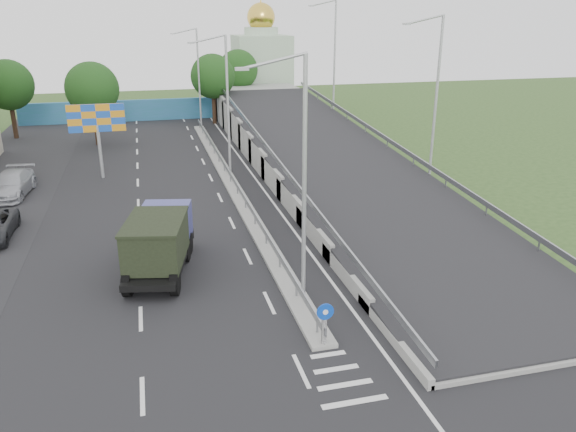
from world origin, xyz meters
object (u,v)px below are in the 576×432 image
object	(u,v)px
lamp_post_mid	(225,99)
sign_bollard	(324,324)
billboard	(97,122)
lamp_post_far	(197,73)
lamp_post_near	(300,169)
church	(262,65)
parked_car_d	(11,184)
dump_truck	(160,240)

from	to	relation	value
lamp_post_mid	sign_bollard	bearing A→B (deg)	-90.26
sign_bollard	billboard	size ratio (longest dim) A/B	0.30
lamp_post_mid	lamp_post_far	size ratio (longest dim) A/B	1.00
lamp_post_near	church	distance (m)	54.90
lamp_post_mid	parked_car_d	bearing A→B (deg)	-176.13
sign_bollard	lamp_post_near	size ratio (longest dim) A/B	0.17
dump_truck	church	bearing A→B (deg)	84.86
parked_car_d	church	bearing A→B (deg)	60.34
church	dump_truck	world-z (taller)	church
lamp_post_near	billboard	size ratio (longest dim) A/B	1.83
lamp_post_mid	billboard	distance (m)	9.47
lamp_post_mid	lamp_post_far	bearing A→B (deg)	90.00
dump_truck	parked_car_d	size ratio (longest dim) A/B	1.24
lamp_post_far	billboard	distance (m)	20.24
lamp_post_near	lamp_post_far	xyz separation A→B (m)	(0.00, 40.00, 0.00)
dump_truck	parked_car_d	bearing A→B (deg)	134.67
lamp_post_far	dump_truck	world-z (taller)	lamp_post_far
lamp_post_near	church	size ratio (longest dim) A/B	0.73
lamp_post_far	church	xyz separation A→B (m)	(9.89, 14.00, -0.50)
lamp_post_near	billboard	bearing A→B (deg)	112.49
sign_bollard	parked_car_d	world-z (taller)	sign_bollard
lamp_post_far	parked_car_d	xyz separation A→B (m)	(-14.80, -21.00, -5.01)
dump_truck	parked_car_d	world-z (taller)	dump_truck
lamp_post_far	parked_car_d	bearing A→B (deg)	-125.17
sign_bollard	church	xyz separation A→B (m)	(10.00, 57.83, 4.28)
lamp_post_near	lamp_post_mid	bearing A→B (deg)	90.00
lamp_post_near	lamp_post_far	size ratio (longest dim) A/B	1.00
billboard	dump_truck	size ratio (longest dim) A/B	0.80
lamp_post_mid	dump_truck	bearing A→B (deg)	-109.72
sign_bollard	lamp_post_near	world-z (taller)	lamp_post_near
lamp_post_near	lamp_post_mid	distance (m)	20.00
lamp_post_far	billboard	bearing A→B (deg)	-116.84
dump_truck	billboard	bearing A→B (deg)	113.65
church	dump_truck	xyz separation A→B (m)	(-15.45, -49.52, -3.73)
church	billboard	size ratio (longest dim) A/B	2.51
dump_truck	lamp_post_far	bearing A→B (deg)	93.30
lamp_post_mid	parked_car_d	xyz separation A→B (m)	(-14.80, -1.00, -5.01)
lamp_post_mid	lamp_post_far	world-z (taller)	same
lamp_post_near	parked_car_d	world-z (taller)	lamp_post_near
church	billboard	xyz separation A→B (m)	(-19.00, -32.00, -1.12)
sign_bollard	billboard	distance (m)	27.53
dump_truck	parked_car_d	xyz separation A→B (m)	(-9.24, 14.52, -0.78)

